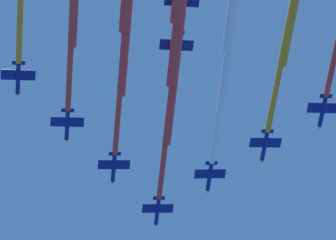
{
  "coord_description": "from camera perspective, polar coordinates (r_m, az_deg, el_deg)",
  "views": [
    {
      "loc": [
        46.98,
        65.44,
        46.04
      ],
      "look_at": [
        0.0,
        0.0,
        210.29
      ],
      "focal_mm": 77.81,
      "sensor_mm": 36.0,
      "label": 1
    }
  ],
  "objects": [
    {
      "name": "jet_starboard_inner",
      "position": [
        173.48,
        5.06,
        8.28
      ],
      "size": [
        40.17,
        64.91,
        4.09
      ],
      "color": "navy"
    },
    {
      "name": "jet_lead",
      "position": [
        174.27,
        0.59,
        5.75
      ],
      "size": [
        41.6,
        67.92,
        4.03
      ],
      "color": "navy"
    }
  ]
}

